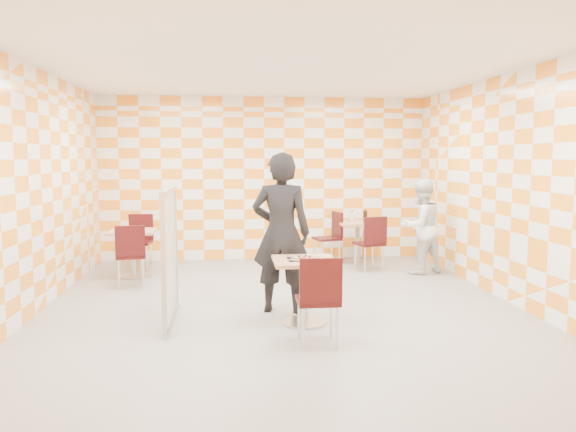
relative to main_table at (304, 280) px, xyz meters
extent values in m
plane|color=gray|center=(-0.19, 0.71, -0.51)|extent=(7.00, 7.00, 0.00)
plane|color=white|center=(-0.19, 0.71, 2.49)|extent=(7.00, 7.00, 0.00)
plane|color=white|center=(-0.19, 4.21, 0.99)|extent=(6.00, 0.00, 6.00)
plane|color=white|center=(-3.19, 0.71, 0.99)|extent=(0.00, 7.00, 7.00)
plane|color=white|center=(2.81, 0.71, 0.99)|extent=(0.00, 7.00, 7.00)
cube|color=tan|center=(0.00, 0.00, 0.22)|extent=(0.70, 0.70, 0.04)
cylinder|color=#A5A5AA|center=(0.00, 0.00, -0.14)|extent=(0.08, 0.08, 0.70)
cylinder|color=#A5A5AA|center=(0.00, 0.00, -0.49)|extent=(0.50, 0.50, 0.03)
cube|color=tan|center=(1.44, 3.57, 0.22)|extent=(0.70, 0.70, 0.04)
cylinder|color=#A5A5AA|center=(1.44, 3.57, -0.14)|extent=(0.08, 0.08, 0.70)
cylinder|color=#A5A5AA|center=(1.44, 3.57, -0.49)|extent=(0.50, 0.50, 0.03)
cube|color=tan|center=(-2.37, 2.79, 0.22)|extent=(0.70, 0.70, 0.04)
cylinder|color=#A5A5AA|center=(-2.37, 2.79, -0.14)|extent=(0.08, 0.08, 0.70)
cylinder|color=#A5A5AA|center=(-2.37, 2.79, -0.49)|extent=(0.50, 0.50, 0.03)
cube|color=#380B0D|center=(0.04, -0.70, -0.06)|extent=(0.42, 0.42, 0.04)
cube|color=#380B0D|center=(0.04, -0.90, 0.19)|extent=(0.42, 0.04, 0.45)
cylinder|color=silver|center=(0.21, -0.53, -0.29)|extent=(0.03, 0.03, 0.43)
cylinder|color=silver|center=(-0.13, -0.53, -0.29)|extent=(0.03, 0.03, 0.43)
cylinder|color=silver|center=(0.21, -0.87, -0.29)|extent=(0.03, 0.03, 0.43)
cylinder|color=silver|center=(-0.13, -0.87, -0.29)|extent=(0.03, 0.03, 0.43)
cube|color=#380B0D|center=(1.49, 2.93, -0.06)|extent=(0.52, 0.52, 0.04)
cube|color=#380B0D|center=(1.55, 2.74, 0.19)|extent=(0.42, 0.15, 0.45)
cylinder|color=silver|center=(1.61, 3.14, -0.29)|extent=(0.03, 0.03, 0.43)
cylinder|color=silver|center=(1.28, 3.05, -0.29)|extent=(0.03, 0.03, 0.43)
cylinder|color=silver|center=(1.70, 2.81, -0.29)|extent=(0.03, 0.03, 0.43)
cylinder|color=silver|center=(1.37, 2.72, -0.29)|extent=(0.03, 0.03, 0.43)
cube|color=#380B0D|center=(0.89, 3.60, -0.06)|extent=(0.51, 0.51, 0.04)
cube|color=#380B0D|center=(1.08, 3.64, 0.19)|extent=(0.14, 0.42, 0.45)
cylinder|color=silver|center=(0.68, 3.72, -0.29)|extent=(0.03, 0.03, 0.43)
cylinder|color=silver|center=(0.76, 3.39, -0.29)|extent=(0.03, 0.03, 0.43)
cylinder|color=silver|center=(1.02, 3.80, -0.29)|extent=(0.03, 0.03, 0.43)
cylinder|color=silver|center=(1.09, 3.47, -0.29)|extent=(0.03, 0.03, 0.43)
cube|color=#380B0D|center=(-2.30, 2.15, -0.06)|extent=(0.49, 0.49, 0.04)
cube|color=#380B0D|center=(-2.26, 1.96, 0.19)|extent=(0.42, 0.12, 0.45)
cylinder|color=silver|center=(-2.17, 2.35, -0.29)|extent=(0.03, 0.03, 0.43)
cylinder|color=silver|center=(-2.50, 2.29, -0.29)|extent=(0.03, 0.03, 0.43)
cylinder|color=silver|center=(-2.10, 2.02, -0.29)|extent=(0.03, 0.03, 0.43)
cylinder|color=silver|center=(-2.44, 1.95, -0.29)|extent=(0.03, 0.03, 0.43)
cube|color=#380B0D|center=(-2.39, 3.44, -0.06)|extent=(0.46, 0.46, 0.04)
cube|color=#380B0D|center=(-2.37, 3.64, 0.19)|extent=(0.42, 0.09, 0.45)
cylinder|color=silver|center=(-2.58, 3.29, -0.29)|extent=(0.03, 0.03, 0.43)
cylinder|color=silver|center=(-2.24, 3.25, -0.29)|extent=(0.03, 0.03, 0.43)
cylinder|color=silver|center=(-2.54, 3.63, -0.29)|extent=(0.03, 0.03, 0.43)
cylinder|color=silver|center=(-2.20, 3.59, -0.29)|extent=(0.03, 0.03, 0.43)
cube|color=white|center=(-1.53, 0.27, 0.29)|extent=(0.02, 1.30, 1.40)
cube|color=#B2B2B7|center=(-1.53, 0.27, 1.01)|extent=(0.05, 1.30, 0.05)
cube|color=#B2B2B7|center=(-1.53, 0.27, -0.43)|extent=(0.05, 1.30, 0.05)
cube|color=#B2B2B7|center=(-1.53, -0.38, 0.29)|extent=(0.05, 0.05, 1.50)
cylinder|color=#B2B2B7|center=(-1.53, -0.38, -0.48)|extent=(0.08, 0.08, 0.05)
cube|color=#B2B2B7|center=(-1.53, 0.92, 0.29)|extent=(0.05, 0.05, 1.50)
cylinder|color=#B2B2B7|center=(-1.53, 0.92, -0.48)|extent=(0.08, 0.08, 0.05)
imported|color=black|center=(-0.21, 0.56, 0.47)|extent=(0.79, 0.60, 1.96)
imported|color=white|center=(2.27, 2.61, 0.26)|extent=(0.91, 0.82, 1.55)
cube|color=silver|center=(0.00, -0.02, 0.24)|extent=(0.38, 0.34, 0.01)
cone|color=tan|center=(0.00, -0.02, 0.26)|extent=(0.40, 0.40, 0.02)
cone|color=#F2D88C|center=(0.00, 0.00, 0.27)|extent=(0.33, 0.33, 0.01)
cylinder|color=maroon|center=(-0.06, -0.12, 0.28)|extent=(0.04, 0.04, 0.01)
cylinder|color=maroon|center=(0.05, -0.11, 0.28)|extent=(0.04, 0.04, 0.01)
cylinder|color=maroon|center=(0.00, -0.04, 0.28)|extent=(0.04, 0.04, 0.01)
cylinder|color=maroon|center=(-0.05, 0.01, 0.28)|extent=(0.04, 0.04, 0.01)
cylinder|color=maroon|center=(0.06, -0.01, 0.28)|extent=(0.04, 0.04, 0.01)
torus|color=black|center=(0.05, -0.05, 0.28)|extent=(0.03, 0.03, 0.01)
torus|color=black|center=(-0.02, -0.08, 0.28)|extent=(0.03, 0.03, 0.01)
torus|color=black|center=(0.02, 0.02, 0.28)|extent=(0.03, 0.03, 0.01)
torus|color=black|center=(-0.07, -0.04, 0.28)|extent=(0.03, 0.03, 0.01)
cylinder|color=white|center=(1.35, 3.65, 0.32)|extent=(0.06, 0.06, 0.16)
cylinder|color=red|center=(1.35, 3.65, 0.42)|extent=(0.04, 0.04, 0.04)
cylinder|color=black|center=(1.57, 3.57, 0.34)|extent=(0.07, 0.07, 0.20)
cylinder|color=red|center=(1.57, 3.57, 0.46)|extent=(0.03, 0.03, 0.03)
camera|label=1|loc=(-0.84, -6.20, 1.39)|focal=35.00mm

